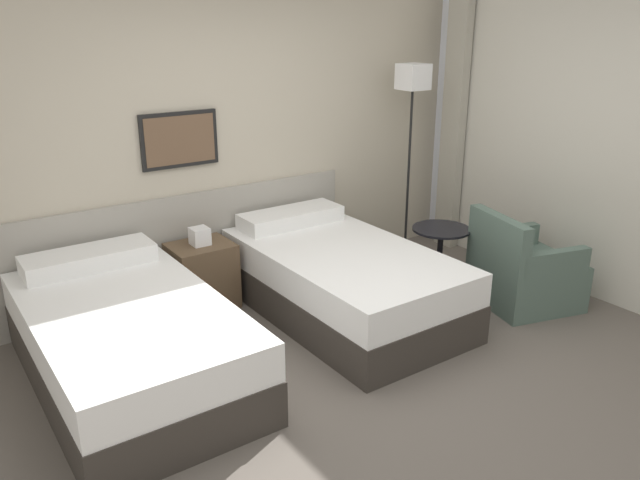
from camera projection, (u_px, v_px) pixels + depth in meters
ground_plane at (383, 381)px, 4.12m from camera, size 16.00×16.00×0.00m
wall_headboard at (228, 140)px, 5.24m from camera, size 10.00×0.10×2.70m
wall_window at (634, 144)px, 4.85m from camera, size 0.21×4.51×2.70m
bed_near_door at (129, 341)px, 4.05m from camera, size 1.15×2.02×0.68m
bed_near_window at (342, 280)px, 4.99m from camera, size 1.15×2.02×0.68m
nightstand at (202, 275)px, 5.10m from camera, size 0.49×0.41×0.69m
floor_lamp at (412, 96)px, 5.72m from camera, size 0.24×0.24×1.88m
side_table at (440, 246)px, 5.42m from camera, size 0.50×0.50×0.56m
armchair at (523, 274)px, 5.17m from camera, size 0.88×0.88×0.79m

